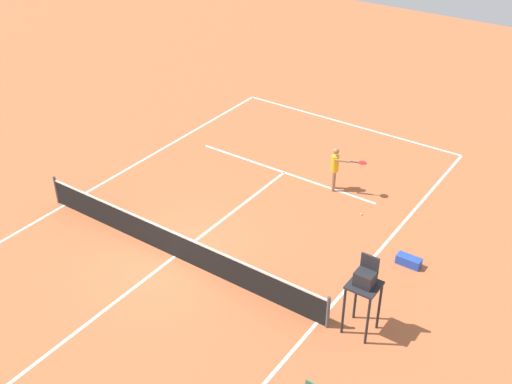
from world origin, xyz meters
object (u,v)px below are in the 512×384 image
Objects in this scene: umpire_chair at (365,284)px; equipment_bag at (409,261)px; tennis_ball at (362,214)px; player_serving at (336,166)px.

umpire_chair is 3.69m from equipment_bag.
umpire_chair reaches higher than equipment_bag.
tennis_ball is at bearing -34.31° from equipment_bag.
umpire_chair is at bearing 116.04° from tennis_ball.
equipment_bag is (-4.01, 2.59, -0.87)m from player_serving.
umpire_chair reaches higher than player_serving.
player_serving is 0.71× the size of umpire_chair.
equipment_bag is at bearing 145.69° from tennis_ball.
umpire_chair is 3.17× the size of equipment_bag.
player_serving is at bearing -32.90° from equipment_bag.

